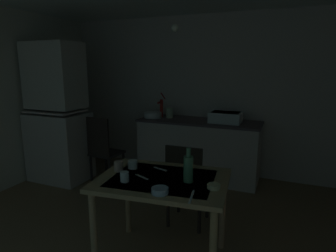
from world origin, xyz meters
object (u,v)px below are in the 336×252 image
chair_far_side (187,183)px  mug_dark (125,177)px  hand_pump (161,107)px  sink_basin (226,117)px  mixing_bowl_counter (153,115)px  dining_table (163,190)px  chair_by_counter (103,149)px  hutch_cabinet (58,118)px  serving_bowl_wide (160,191)px  glass_bottle (188,168)px

chair_far_side → mug_dark: (-0.25, -0.81, 0.33)m
hand_pump → sink_basin: bearing=-2.5°
mug_dark → mixing_bowl_counter: bearing=109.8°
dining_table → chair_by_counter: (-1.52, 1.31, -0.17)m
chair_by_counter → mug_dark: (1.27, -1.50, 0.32)m
hutch_cabinet → dining_table: (2.18, -1.15, -0.28)m
dining_table → chair_by_counter: size_ratio=1.18×
hutch_cabinet → serving_bowl_wide: size_ratio=15.91×
hand_pump → glass_bottle: 2.34m
sink_basin → mixing_bowl_counter: size_ratio=1.63×
hand_pump → glass_bottle: bearing=-60.8°
hutch_cabinet → chair_by_counter: hutch_cabinet is taller
mixing_bowl_counter → mug_dark: 2.28m
serving_bowl_wide → sink_basin: bearing=89.9°
sink_basin → mixing_bowl_counter: sink_basin is taller
mixing_bowl_counter → chair_far_side: mixing_bowl_counter is taller
hutch_cabinet → serving_bowl_wide: 2.69m
sink_basin → glass_bottle: size_ratio=1.57×
chair_far_side → chair_by_counter: size_ratio=0.93×
chair_far_side → serving_bowl_wide: chair_far_side is taller
chair_by_counter → hutch_cabinet: bearing=-165.7°
hutch_cabinet → hand_pump: 1.55m
glass_bottle → sink_basin: bearing=93.3°
hutch_cabinet → mixing_bowl_counter: size_ratio=7.42×
mixing_bowl_counter → dining_table: mixing_bowl_counter is taller
hutch_cabinet → sink_basin: 2.44m
hand_pump → dining_table: (0.92, -2.05, -0.39)m
chair_by_counter → mug_dark: chair_by_counter is taller
hutch_cabinet → serving_bowl_wide: hutch_cabinet is taller
chair_by_counter → glass_bottle: size_ratio=3.46×
sink_basin → chair_far_side: 1.47m
hand_pump → serving_bowl_wide: hand_pump is taller
sink_basin → hutch_cabinet: bearing=-159.3°
serving_bowl_wide → mug_dark: 0.37m
sink_basin → mug_dark: 2.22m
mixing_bowl_counter → glass_bottle: 2.31m
mug_dark → chair_by_counter: bearing=130.3°
mug_dark → glass_bottle: bearing=22.5°
dining_table → glass_bottle: glass_bottle is taller
dining_table → glass_bottle: size_ratio=4.10×
mixing_bowl_counter → dining_table: bearing=-62.4°
hutch_cabinet → mug_dark: bearing=-34.7°
hutch_cabinet → serving_bowl_wide: bearing=-32.0°
chair_far_side → dining_table: bearing=-90.0°
serving_bowl_wide → chair_by_counter: bearing=135.5°
hutch_cabinet → glass_bottle: bearing=-25.3°
chair_by_counter → glass_bottle: glass_bottle is taller
hutch_cabinet → hand_pump: size_ratio=5.14×
serving_bowl_wide → mug_dark: mug_dark is taller
mixing_bowl_counter → serving_bowl_wide: 2.50m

